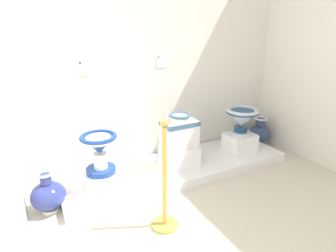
{
  "coord_description": "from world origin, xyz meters",
  "views": [
    {
      "loc": [
        0.15,
        -0.39,
        1.62
      ],
      "look_at": [
        1.5,
        2.19,
        0.6
      ],
      "focal_mm": 29.87,
      "sensor_mm": 36.0,
      "label": 1
    }
  ],
  "objects_px": {
    "decorative_vase_companion": "(259,133)",
    "antique_toilet_central_ornate": "(242,118)",
    "plinth_block_tall_cobalt": "(179,156)",
    "stanchion_post_near_left": "(165,195)",
    "info_placard_second": "(162,61)",
    "decorative_vase_corner": "(48,195)",
    "plinth_block_central_ornate": "(240,143)",
    "antique_toilet_tall_cobalt": "(180,130)",
    "antique_toilet_pale_glazed": "(99,148)",
    "plinth_block_pale_glazed": "(102,179)",
    "info_placard_first": "(84,67)"
  },
  "relations": [
    {
      "from": "antique_toilet_tall_cobalt",
      "to": "info_placard_first",
      "type": "bearing_deg",
      "value": 153.77
    },
    {
      "from": "plinth_block_tall_cobalt",
      "to": "antique_toilet_central_ornate",
      "type": "height_order",
      "value": "antique_toilet_central_ornate"
    },
    {
      "from": "stanchion_post_near_left",
      "to": "decorative_vase_corner",
      "type": "bearing_deg",
      "value": 141.05
    },
    {
      "from": "plinth_block_pale_glazed",
      "to": "stanchion_post_near_left",
      "type": "height_order",
      "value": "stanchion_post_near_left"
    },
    {
      "from": "plinth_block_pale_glazed",
      "to": "decorative_vase_corner",
      "type": "height_order",
      "value": "decorative_vase_corner"
    },
    {
      "from": "antique_toilet_tall_cobalt",
      "to": "plinth_block_central_ornate",
      "type": "distance_m",
      "value": 0.94
    },
    {
      "from": "plinth_block_central_ornate",
      "to": "info_placard_second",
      "type": "distance_m",
      "value": 1.45
    },
    {
      "from": "plinth_block_tall_cobalt",
      "to": "decorative_vase_corner",
      "type": "relative_size",
      "value": 0.95
    },
    {
      "from": "plinth_block_pale_glazed",
      "to": "antique_toilet_central_ornate",
      "type": "height_order",
      "value": "antique_toilet_central_ornate"
    },
    {
      "from": "antique_toilet_central_ornate",
      "to": "info_placard_second",
      "type": "xyz_separation_m",
      "value": [
        -0.89,
        0.47,
        0.7
      ]
    },
    {
      "from": "antique_toilet_pale_glazed",
      "to": "decorative_vase_companion",
      "type": "bearing_deg",
      "value": 5.25
    },
    {
      "from": "antique_toilet_central_ornate",
      "to": "info_placard_second",
      "type": "bearing_deg",
      "value": 152.34
    },
    {
      "from": "info_placard_second",
      "to": "antique_toilet_pale_glazed",
      "type": "bearing_deg",
      "value": -153.32
    },
    {
      "from": "antique_toilet_tall_cobalt",
      "to": "decorative_vase_companion",
      "type": "relative_size",
      "value": 0.96
    },
    {
      "from": "antique_toilet_pale_glazed",
      "to": "info_placard_second",
      "type": "xyz_separation_m",
      "value": [
        0.92,
        0.46,
        0.74
      ]
    },
    {
      "from": "plinth_block_tall_cobalt",
      "to": "stanchion_post_near_left",
      "type": "bearing_deg",
      "value": -127.23
    },
    {
      "from": "antique_toilet_tall_cobalt",
      "to": "plinth_block_central_ornate",
      "type": "bearing_deg",
      "value": -1.51
    },
    {
      "from": "plinth_block_pale_glazed",
      "to": "info_placard_first",
      "type": "xyz_separation_m",
      "value": [
        0.02,
        0.46,
        1.07
      ]
    },
    {
      "from": "info_placard_second",
      "to": "decorative_vase_corner",
      "type": "distance_m",
      "value": 1.88
    },
    {
      "from": "info_placard_second",
      "to": "decorative_vase_corner",
      "type": "xyz_separation_m",
      "value": [
        -1.43,
        -0.51,
        -1.1
      ]
    },
    {
      "from": "plinth_block_pale_glazed",
      "to": "decorative_vase_companion",
      "type": "distance_m",
      "value": 2.39
    },
    {
      "from": "decorative_vase_companion",
      "to": "antique_toilet_tall_cobalt",
      "type": "bearing_deg",
      "value": -172.22
    },
    {
      "from": "info_placard_first",
      "to": "decorative_vase_companion",
      "type": "relative_size",
      "value": 0.38
    },
    {
      "from": "info_placard_first",
      "to": "plinth_block_central_ornate",
      "type": "bearing_deg",
      "value": -14.61
    },
    {
      "from": "antique_toilet_central_ornate",
      "to": "antique_toilet_tall_cobalt",
      "type": "bearing_deg",
      "value": 178.49
    },
    {
      "from": "antique_toilet_central_ornate",
      "to": "antique_toilet_pale_glazed",
      "type": "bearing_deg",
      "value": 179.86
    },
    {
      "from": "decorative_vase_companion",
      "to": "antique_toilet_central_ornate",
      "type": "bearing_deg",
      "value": -158.76
    },
    {
      "from": "stanchion_post_near_left",
      "to": "plinth_block_central_ornate",
      "type": "bearing_deg",
      "value": 26.72
    },
    {
      "from": "decorative_vase_corner",
      "to": "info_placard_second",
      "type": "bearing_deg",
      "value": 19.68
    },
    {
      "from": "antique_toilet_pale_glazed",
      "to": "plinth_block_central_ornate",
      "type": "xyz_separation_m",
      "value": [
        1.81,
        -0.0,
        -0.3
      ]
    },
    {
      "from": "antique_toilet_pale_glazed",
      "to": "info_placard_first",
      "type": "distance_m",
      "value": 0.86
    },
    {
      "from": "plinth_block_tall_cobalt",
      "to": "decorative_vase_companion",
      "type": "bearing_deg",
      "value": 7.78
    },
    {
      "from": "antique_toilet_pale_glazed",
      "to": "plinth_block_central_ornate",
      "type": "distance_m",
      "value": 1.83
    },
    {
      "from": "decorative_vase_corner",
      "to": "antique_toilet_tall_cobalt",
      "type": "bearing_deg",
      "value": 2.82
    },
    {
      "from": "plinth_block_central_ornate",
      "to": "info_placard_second",
      "type": "bearing_deg",
      "value": 152.34
    },
    {
      "from": "plinth_block_pale_glazed",
      "to": "info_placard_first",
      "type": "bearing_deg",
      "value": 87.47
    },
    {
      "from": "plinth_block_pale_glazed",
      "to": "plinth_block_central_ornate",
      "type": "relative_size",
      "value": 1.06
    },
    {
      "from": "plinth_block_pale_glazed",
      "to": "plinth_block_tall_cobalt",
      "type": "bearing_deg",
      "value": 1.19
    },
    {
      "from": "antique_toilet_pale_glazed",
      "to": "info_placard_second",
      "type": "distance_m",
      "value": 1.27
    },
    {
      "from": "plinth_block_central_ornate",
      "to": "antique_toilet_tall_cobalt",
      "type": "bearing_deg",
      "value": 178.49
    },
    {
      "from": "plinth_block_pale_glazed",
      "to": "info_placard_second",
      "type": "height_order",
      "value": "info_placard_second"
    },
    {
      "from": "plinth_block_central_ornate",
      "to": "antique_toilet_central_ornate",
      "type": "bearing_deg",
      "value": -135.0
    },
    {
      "from": "decorative_vase_corner",
      "to": "antique_toilet_central_ornate",
      "type": "bearing_deg",
      "value": 1.16
    },
    {
      "from": "info_placard_first",
      "to": "plinth_block_pale_glazed",
      "type": "bearing_deg",
      "value": -92.53
    },
    {
      "from": "antique_toilet_pale_glazed",
      "to": "antique_toilet_central_ornate",
      "type": "xyz_separation_m",
      "value": [
        1.81,
        -0.0,
        0.04
      ]
    },
    {
      "from": "antique_toilet_pale_glazed",
      "to": "decorative_vase_companion",
      "type": "height_order",
      "value": "antique_toilet_pale_glazed"
    },
    {
      "from": "antique_toilet_central_ornate",
      "to": "info_placard_second",
      "type": "height_order",
      "value": "info_placard_second"
    },
    {
      "from": "stanchion_post_near_left",
      "to": "decorative_vase_companion",
      "type": "bearing_deg",
      "value": 25.23
    },
    {
      "from": "plinth_block_tall_cobalt",
      "to": "antique_toilet_tall_cobalt",
      "type": "relative_size",
      "value": 0.96
    },
    {
      "from": "plinth_block_central_ornate",
      "to": "decorative_vase_corner",
      "type": "distance_m",
      "value": 2.32
    }
  ]
}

